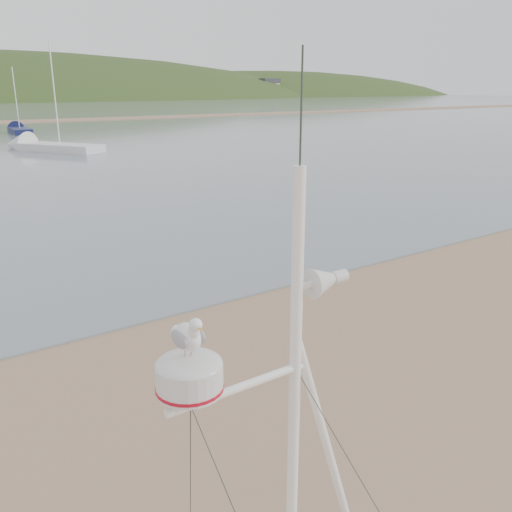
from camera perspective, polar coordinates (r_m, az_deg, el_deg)
ground at (r=6.52m, az=-14.80°, el=-23.50°), size 560.00×560.00×0.00m
mast_rig at (r=4.85m, az=3.67°, el=-22.80°), size 1.99×2.12×4.48m
sailboat_white_near at (r=41.53m, az=-22.25°, el=10.67°), size 5.87×8.00×8.04m
sailboat_blue_far at (r=58.88m, az=-23.84°, el=12.09°), size 2.05×6.64×6.52m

